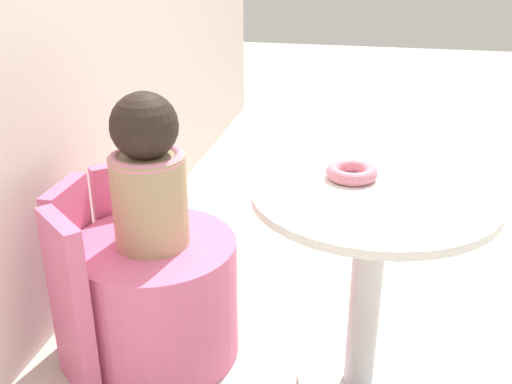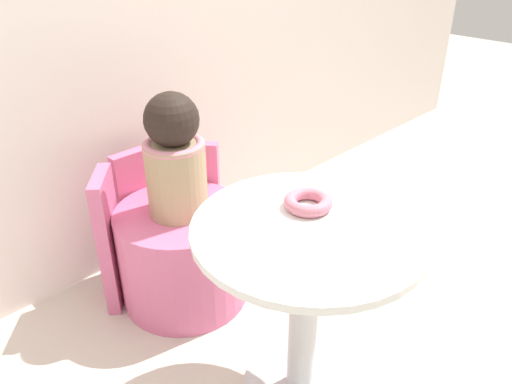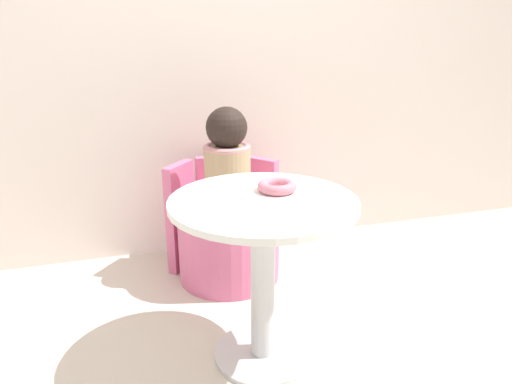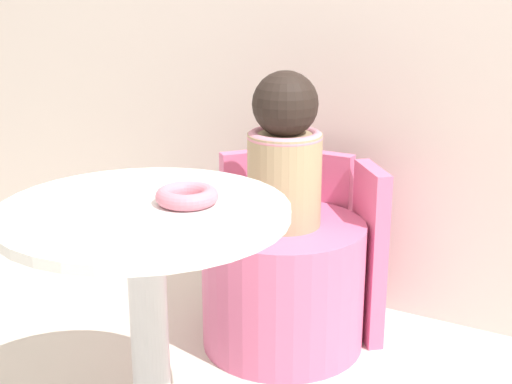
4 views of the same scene
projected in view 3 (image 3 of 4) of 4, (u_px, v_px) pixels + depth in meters
The scene contains 7 objects.
ground_plane at pixel (269, 359), 1.81m from camera, with size 12.00×12.00×0.00m, color beige.
back_wall at pixel (206, 39), 2.45m from camera, with size 6.00×0.06×2.40m.
round_table at pixel (263, 247), 1.68m from camera, with size 0.68×0.68×0.66m.
tub_chair at pixel (229, 240), 2.37m from camera, with size 0.52×0.52×0.42m.
booth_backrest at pixel (220, 210), 2.54m from camera, with size 0.62×0.23×0.59m.
child_figure at pixel (227, 158), 2.23m from camera, with size 0.23×0.23×0.48m.
donut at pixel (277, 186), 1.69m from camera, with size 0.15×0.15×0.04m.
Camera 3 is at (-0.47, -1.42, 1.21)m, focal length 32.00 mm.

